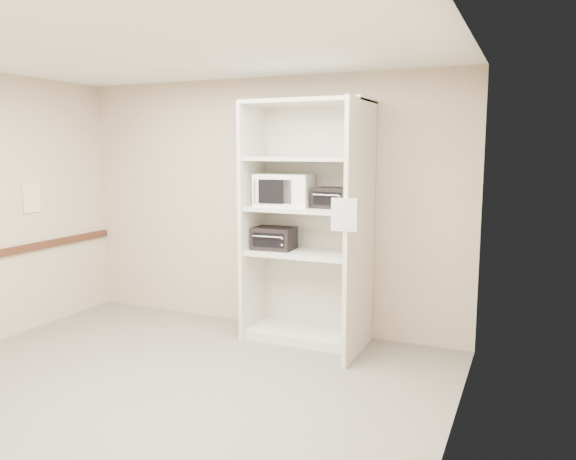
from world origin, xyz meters
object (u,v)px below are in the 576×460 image
at_px(microwave, 284,190).
at_px(toaster_oven_upper, 333,198).
at_px(shelving_unit, 311,231).
at_px(toaster_oven_lower, 274,238).

distance_m(microwave, toaster_oven_upper, 0.51).
height_order(shelving_unit, toaster_oven_lower, shelving_unit).
height_order(toaster_oven_upper, toaster_oven_lower, toaster_oven_upper).
bearing_deg(shelving_unit, toaster_oven_upper, 5.78).
bearing_deg(toaster_oven_upper, toaster_oven_lower, -171.73).
relative_size(microwave, toaster_oven_lower, 1.34).
bearing_deg(shelving_unit, toaster_oven_lower, -178.06).
relative_size(shelving_unit, microwave, 4.44).
height_order(microwave, toaster_oven_lower, microwave).
relative_size(shelving_unit, toaster_oven_lower, 5.93).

